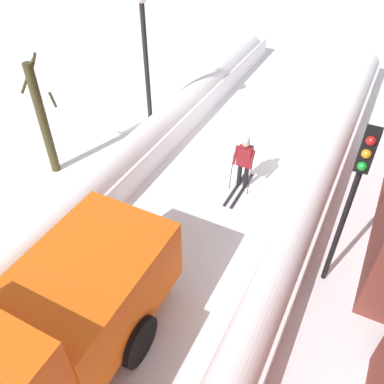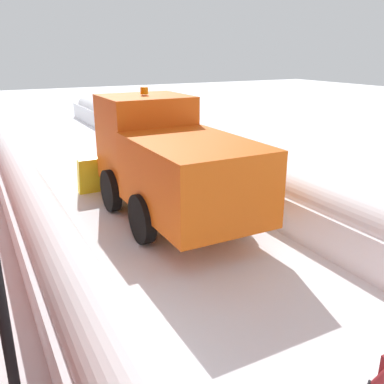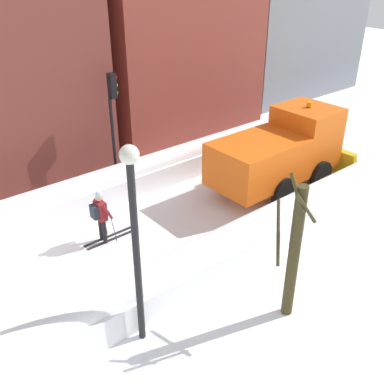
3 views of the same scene
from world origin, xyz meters
name	(u,v)px [view 1 (image 1 of 3)]	position (x,y,z in m)	size (l,w,h in m)	color
plow_truck	(45,339)	(0.38, 9.65, 1.48)	(3.20, 5.98, 3.12)	orange
skier	(244,160)	(-0.62, 2.37, 1.00)	(0.62, 1.80, 1.81)	black
traffic_light_pole	(355,185)	(-3.75, 4.88, 3.07)	(0.28, 0.42, 4.38)	black
street_lamp	(145,50)	(3.50, 1.08, 3.17)	(0.40, 0.40, 4.97)	black
bare_tree_near	(43,119)	(5.17, 4.38, 1.91)	(1.07, 1.04, 3.94)	#3F391E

